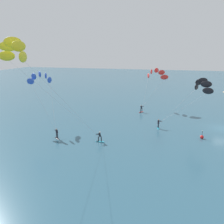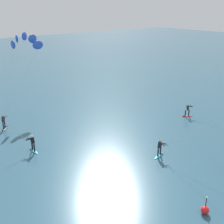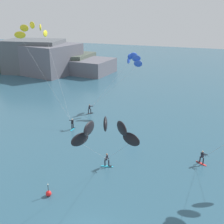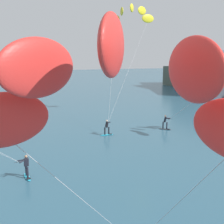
% 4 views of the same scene
% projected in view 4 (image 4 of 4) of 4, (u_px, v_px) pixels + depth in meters
% --- Properties ---
extents(kitesurfer_nearshore, '(7.82, 6.00, 9.47)m').
position_uv_depth(kitesurfer_nearshore, '(114.00, 102.00, 5.39)').
color(kitesurfer_nearshore, red).
rests_on(kitesurfer_nearshore, ground).
extents(kitesurfer_far_out, '(12.21, 9.79, 15.00)m').
position_uv_depth(kitesurfer_far_out, '(131.00, 17.00, 38.93)').
color(kitesurfer_far_out, '#23ADD1').
rests_on(kitesurfer_far_out, ground).
extents(distant_headland, '(35.99, 19.41, 8.87)m').
position_uv_depth(distant_headland, '(224.00, 76.00, 65.17)').
color(distant_headland, slate).
rests_on(distant_headland, ground).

